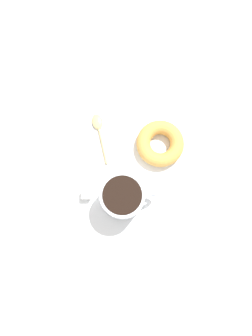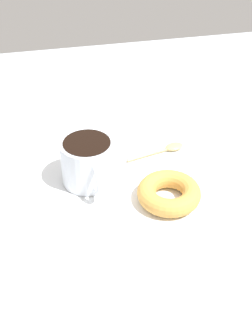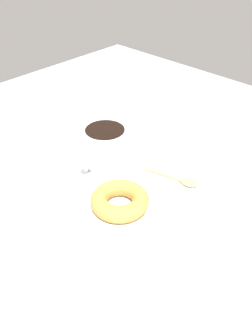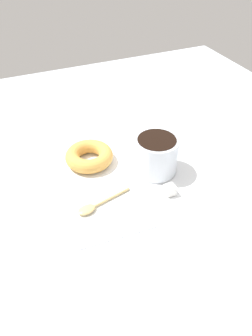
# 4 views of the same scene
# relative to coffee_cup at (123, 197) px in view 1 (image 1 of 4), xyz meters

# --- Properties ---
(ground_plane) EXTENTS (1.20, 1.20, 0.02)m
(ground_plane) POSITION_rel_coffee_cup_xyz_m (-0.06, 0.01, -0.05)
(ground_plane) COLOR #B2BCC6
(napkin) EXTENTS (0.32, 0.32, 0.00)m
(napkin) POSITION_rel_coffee_cup_xyz_m (-0.07, 0.01, -0.04)
(napkin) COLOR white
(napkin) RESTS_ON ground_plane
(coffee_cup) EXTENTS (0.09, 0.12, 0.08)m
(coffee_cup) POSITION_rel_coffee_cup_xyz_m (0.00, 0.00, 0.00)
(coffee_cup) COLOR silver
(coffee_cup) RESTS_ON napkin
(donut) EXTENTS (0.11, 0.11, 0.03)m
(donut) POSITION_rel_coffee_cup_xyz_m (-0.12, 0.08, -0.03)
(donut) COLOR gold
(donut) RESTS_ON napkin
(spoon) EXTENTS (0.12, 0.04, 0.01)m
(spoon) POSITION_rel_coffee_cup_xyz_m (-0.16, -0.06, -0.04)
(spoon) COLOR #D8B772
(spoon) RESTS_ON napkin
(sugar_cube) EXTENTS (0.02, 0.02, 0.02)m
(sugar_cube) POSITION_rel_coffee_cup_xyz_m (-0.01, -0.08, -0.03)
(sugar_cube) COLOR white
(sugar_cube) RESTS_ON napkin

